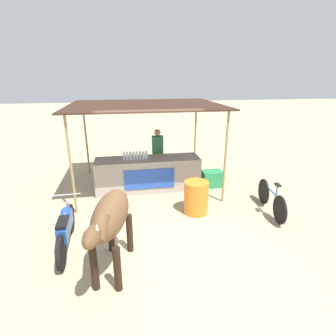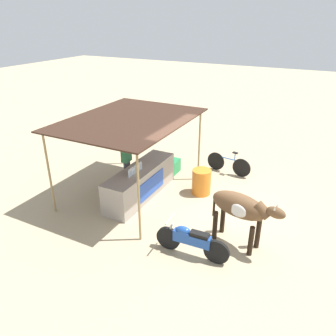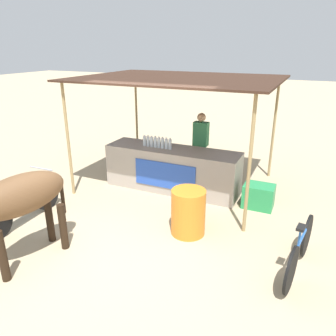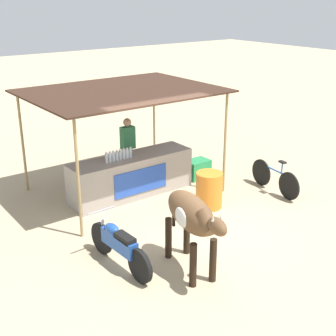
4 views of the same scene
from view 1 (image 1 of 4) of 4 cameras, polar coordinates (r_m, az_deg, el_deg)
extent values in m
plane|color=tan|center=(5.96, -2.12, -13.11)|extent=(60.00, 60.00, 0.00)
cube|color=#9E9389|center=(7.71, -4.37, -1.31)|extent=(3.00, 0.80, 0.96)
cube|color=#264CB2|center=(7.33, -4.05, -2.43)|extent=(1.40, 0.02, 0.58)
cube|color=#382319|center=(7.55, -4.99, 13.54)|extent=(4.20, 3.20, 0.04)
cylinder|color=#997F51|center=(6.49, -20.36, 0.34)|extent=(0.06, 0.06, 2.44)
cylinder|color=#997F51|center=(6.85, 12.39, 2.11)|extent=(0.06, 0.06, 2.44)
cylinder|color=#997F51|center=(9.23, -17.40, 6.13)|extent=(0.06, 0.06, 2.44)
cylinder|color=#997F51|center=(9.49, 5.98, 7.26)|extent=(0.06, 0.06, 2.44)
cylinder|color=silver|center=(7.45, -9.55, 2.51)|extent=(0.07, 0.07, 0.22)
cylinder|color=white|center=(7.41, -9.60, 3.43)|extent=(0.04, 0.04, 0.03)
cylinder|color=silver|center=(7.45, -8.86, 2.55)|extent=(0.07, 0.07, 0.22)
cylinder|color=white|center=(7.41, -8.91, 3.47)|extent=(0.04, 0.04, 0.03)
cylinder|color=silver|center=(7.45, -8.16, 2.58)|extent=(0.07, 0.07, 0.22)
cylinder|color=white|center=(7.42, -8.21, 3.51)|extent=(0.04, 0.04, 0.03)
cylinder|color=silver|center=(7.45, -7.47, 2.62)|extent=(0.07, 0.07, 0.22)
cylinder|color=white|center=(7.42, -7.51, 3.55)|extent=(0.04, 0.04, 0.03)
cylinder|color=silver|center=(7.46, -6.78, 2.66)|extent=(0.07, 0.07, 0.22)
cylinder|color=white|center=(7.42, -6.82, 3.58)|extent=(0.04, 0.04, 0.03)
cylinder|color=silver|center=(7.46, -6.09, 2.70)|extent=(0.07, 0.07, 0.22)
cylinder|color=white|center=(7.43, -6.13, 3.62)|extent=(0.04, 0.04, 0.03)
cylinder|color=silver|center=(7.47, -5.40, 2.74)|extent=(0.07, 0.07, 0.22)
cylinder|color=white|center=(7.43, -5.43, 3.66)|extent=(0.04, 0.04, 0.03)
cylinder|color=silver|center=(7.47, -4.71, 2.77)|extent=(0.07, 0.07, 0.22)
cylinder|color=white|center=(7.44, -4.74, 3.69)|extent=(0.04, 0.04, 0.03)
cylinder|color=#383842|center=(8.47, -2.22, 0.37)|extent=(0.22, 0.22, 0.88)
cube|color=#337F4C|center=(8.26, -2.29, 5.09)|extent=(0.34, 0.20, 0.56)
sphere|color=tan|center=(8.17, -2.32, 7.74)|extent=(0.20, 0.20, 0.20)
cube|color=#268C4C|center=(8.11, 9.58, -2.30)|extent=(0.60, 0.44, 0.48)
cylinder|color=orange|center=(6.46, 6.10, -6.38)|extent=(0.59, 0.59, 0.81)
ellipsoid|color=brown|center=(4.44, -12.34, -9.68)|extent=(0.82, 1.48, 0.60)
cylinder|color=black|center=(4.40, -10.94, -20.82)|extent=(0.12, 0.12, 0.78)
cylinder|color=black|center=(4.49, -15.75, -20.28)|extent=(0.12, 0.12, 0.78)
cylinder|color=black|center=(5.16, -8.34, -13.86)|extent=(0.12, 0.12, 0.78)
cylinder|color=black|center=(5.24, -12.36, -13.57)|extent=(0.12, 0.12, 0.78)
cylinder|color=brown|center=(3.90, -14.73, -12.52)|extent=(0.33, 0.49, 0.41)
ellipsoid|color=brown|center=(3.63, -16.24, -14.18)|extent=(0.31, 0.48, 0.26)
cone|color=beige|center=(3.55, -15.26, -12.22)|extent=(0.05, 0.05, 0.10)
cone|color=beige|center=(3.60, -17.42, -12.03)|extent=(0.05, 0.05, 0.10)
cylinder|color=black|center=(5.13, -10.21, -8.74)|extent=(0.06, 0.06, 0.60)
ellipsoid|color=silver|center=(4.42, -15.48, -10.11)|extent=(0.20, 0.45, 0.32)
cylinder|color=black|center=(6.14, -20.48, -10.18)|extent=(0.10, 0.60, 0.60)
cylinder|color=black|center=(5.14, -22.26, -16.70)|extent=(0.10, 0.60, 0.60)
cube|color=#1E4799|center=(5.54, -21.51, -11.57)|extent=(0.22, 0.91, 0.28)
ellipsoid|color=#1E4799|center=(5.65, -21.38, -9.04)|extent=(0.21, 0.37, 0.20)
cube|color=black|center=(5.31, -22.01, -11.07)|extent=(0.20, 0.45, 0.10)
cylinder|color=#99999E|center=(5.84, -21.21, -5.45)|extent=(0.55, 0.05, 0.03)
cylinder|color=#99999E|center=(6.03, -20.73, -8.61)|extent=(0.06, 0.20, 0.49)
cylinder|color=black|center=(7.36, 20.08, -4.82)|extent=(0.13, 0.66, 0.66)
cylinder|color=black|center=(6.54, 23.15, -8.38)|extent=(0.13, 0.66, 0.66)
cylinder|color=#2659A5|center=(6.85, 21.74, -4.84)|extent=(0.16, 0.85, 0.04)
cylinder|color=#2659A5|center=(6.62, 22.58, -4.66)|extent=(0.03, 0.03, 0.28)
cube|color=black|center=(6.56, 22.76, -3.38)|extent=(0.12, 0.19, 0.04)
camera|label=2|loc=(7.56, -86.59, 16.97)|focal=35.00mm
camera|label=3|loc=(3.52, 66.17, 6.05)|focal=35.00mm
camera|label=4|loc=(5.18, -120.28, 4.92)|focal=50.00mm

